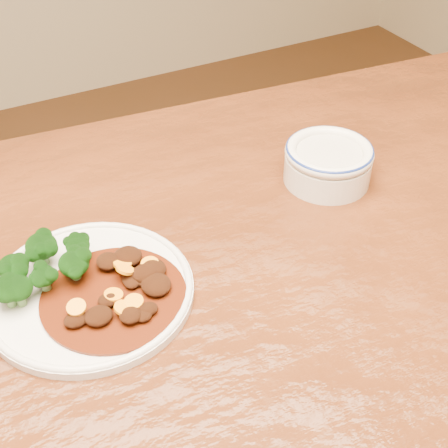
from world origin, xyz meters
name	(u,v)px	position (x,y,z in m)	size (l,w,h in m)	color
dining_table	(178,373)	(0.00, 0.00, 0.67)	(1.57, 1.03, 0.75)	#5D2A10
dinner_plate	(90,291)	(-0.06, 0.08, 0.76)	(0.23, 0.23, 0.01)	white
broccoli_florets	(38,267)	(-0.11, 0.12, 0.78)	(0.12, 0.09, 0.04)	#588444
mince_stew	(124,288)	(-0.03, 0.06, 0.77)	(0.16, 0.16, 0.03)	#481A07
dip_bowl	(328,162)	(0.29, 0.15, 0.78)	(0.12, 0.12, 0.05)	white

